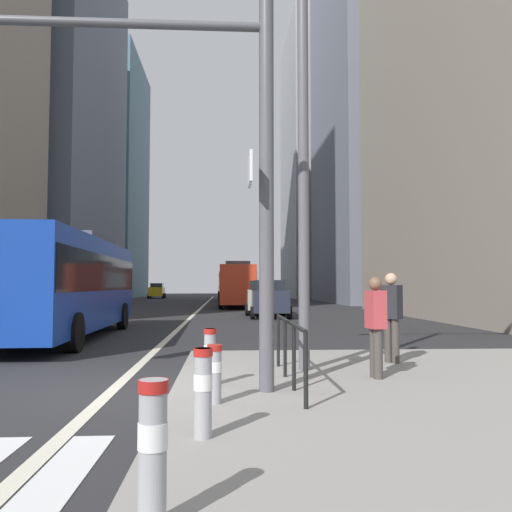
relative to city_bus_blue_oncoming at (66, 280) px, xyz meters
name	(u,v)px	position (x,y,z in m)	size (l,w,h in m)	color
ground_plane	(192,317)	(3.26, 11.49, -1.84)	(160.00, 160.00, 0.00)	#28282B
median_island	(483,397)	(8.76, -9.51, -1.76)	(9.00, 10.00, 0.15)	gray
lane_centre_line	(201,308)	(3.26, 21.49, -1.83)	(0.20, 80.00, 0.01)	beige
office_tower_left_mid	(35,119)	(-12.74, 32.44, 15.36)	(12.88, 20.97, 34.39)	slate
office_tower_left_far	(100,179)	(-12.74, 57.78, 14.94)	(11.30, 17.95, 33.55)	slate
office_tower_right_near	(510,28)	(20.26, 9.59, 13.62)	(10.95, 20.70, 30.92)	gray
office_tower_right_mid	(378,119)	(20.26, 34.09, 16.49)	(10.41, 18.77, 36.65)	slate
office_tower_right_far	(334,165)	(20.26, 55.44, 16.79)	(13.19, 18.28, 37.25)	#9E9EA3
city_bus_blue_oncoming	(66,280)	(0.00, 0.00, 0.00)	(2.87, 10.90, 3.40)	#14389E
city_bus_red_receding	(237,283)	(5.96, 23.60, 0.00)	(2.77, 10.81, 3.40)	red
city_bus_red_distant	(231,284)	(5.62, 40.88, 0.00)	(2.90, 11.70, 3.40)	red
car_oncoming_mid	(157,291)	(-3.75, 51.27, -0.85)	(2.18, 4.54, 1.94)	gold
car_receding_near	(263,297)	(7.22, 13.46, -0.85)	(2.14, 4.38, 1.94)	#B2A899
car_receding_far	(269,299)	(7.34, 10.39, -0.85)	(2.10, 4.22, 1.94)	#232838
traffic_signal_gantry	(138,121)	(3.76, -9.29, 2.26)	(5.74, 0.65, 6.00)	#515156
street_lamp_post	(303,92)	(6.48, -7.41, 3.45)	(5.50, 0.32, 8.00)	#56565B
bollard_front	(153,445)	(4.59, -13.51, -1.17)	(0.20, 0.20, 0.93)	#99999E
bollard_left	(203,388)	(4.83, -11.56, -1.19)	(0.20, 0.20, 0.90)	#99999E
bollard_right	(215,370)	(4.91, -10.02, -1.26)	(0.20, 0.20, 0.76)	#99999E
bollard_back	(210,354)	(4.82, -8.79, -1.20)	(0.20, 0.20, 0.87)	#99999E
pedestrian_railing	(289,338)	(6.06, -8.67, -0.99)	(0.06, 3.48, 0.98)	black
pedestrian_waiting	(376,322)	(7.55, -8.31, -0.76)	(0.29, 0.41, 1.67)	#423D38
pedestrian_walking	(391,312)	(8.35, -6.65, -0.69)	(0.43, 0.44, 1.77)	#423D38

